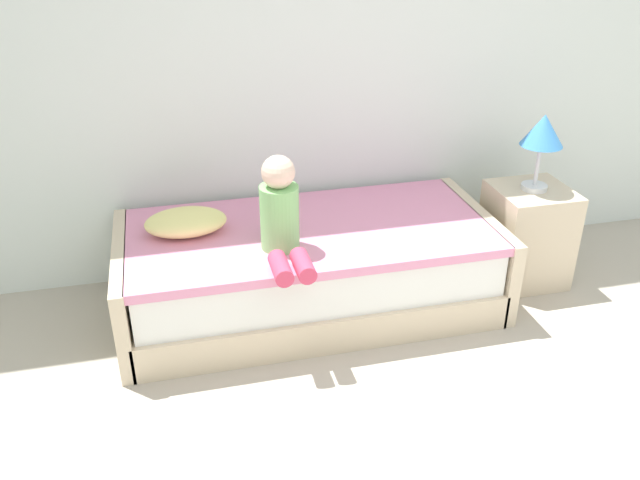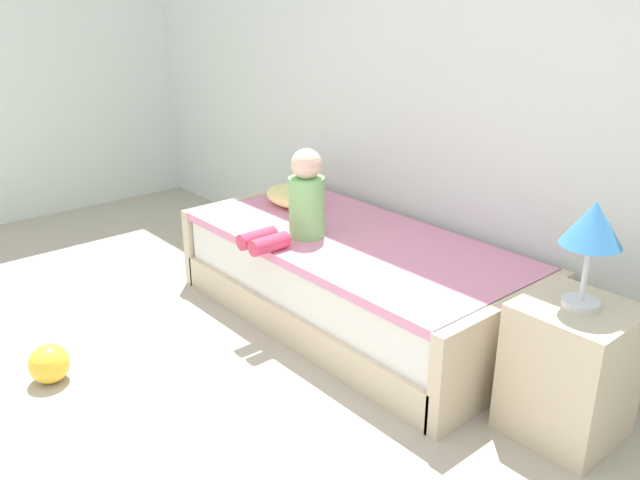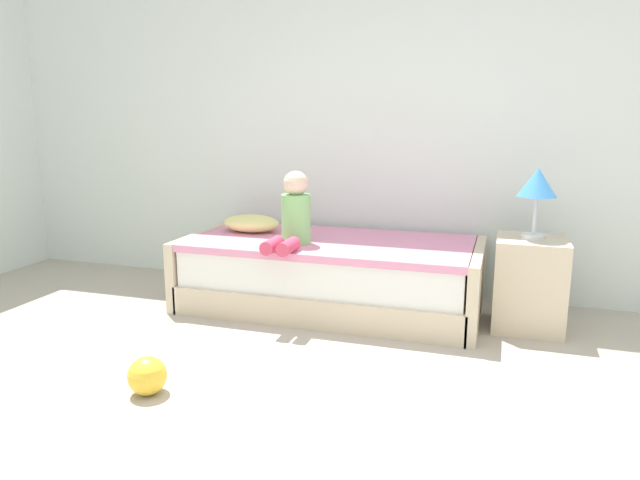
# 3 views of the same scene
# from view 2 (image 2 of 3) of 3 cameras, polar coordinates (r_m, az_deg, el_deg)

# --- Properties ---
(wall_rear) EXTENTS (7.20, 0.10, 2.90)m
(wall_rear) POSITION_cam_2_polar(r_m,az_deg,el_deg) (3.55, 16.63, 14.60)
(wall_rear) COLOR silver
(wall_rear) RESTS_ON ground
(bed) EXTENTS (2.11, 1.00, 0.50)m
(bed) POSITION_cam_2_polar(r_m,az_deg,el_deg) (3.75, 2.91, -3.43)
(bed) COLOR beige
(bed) RESTS_ON ground
(nightstand) EXTENTS (0.44, 0.44, 0.60)m
(nightstand) POSITION_cam_2_polar(r_m,az_deg,el_deg) (3.00, 21.00, -10.57)
(nightstand) COLOR beige
(nightstand) RESTS_ON ground
(table_lamp) EXTENTS (0.24, 0.24, 0.45)m
(table_lamp) POSITION_cam_2_polar(r_m,az_deg,el_deg) (2.73, 22.74, 0.90)
(table_lamp) COLOR silver
(table_lamp) RESTS_ON nightstand
(child_figure) EXTENTS (0.20, 0.51, 0.50)m
(child_figure) POSITION_cam_2_polar(r_m,az_deg,el_deg) (3.58, -1.77, 3.26)
(child_figure) COLOR #7FC672
(child_figure) RESTS_ON bed
(pillow) EXTENTS (0.44, 0.30, 0.13)m
(pillow) POSITION_cam_2_polar(r_m,az_deg,el_deg) (4.16, -2.25, 3.84)
(pillow) COLOR #F2E58C
(pillow) RESTS_ON bed
(toy_ball) EXTENTS (0.20, 0.20, 0.20)m
(toy_ball) POSITION_cam_2_polar(r_m,az_deg,el_deg) (3.49, -22.61, -9.96)
(toy_ball) COLOR yellow
(toy_ball) RESTS_ON ground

